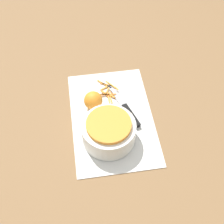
# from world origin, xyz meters

# --- Properties ---
(ground_plane) EXTENTS (4.00, 4.00, 0.00)m
(ground_plane) POSITION_xyz_m (0.00, 0.00, 0.00)
(ground_plane) COLOR olive
(cutting_board) EXTENTS (0.47, 0.30, 0.01)m
(cutting_board) POSITION_xyz_m (0.00, 0.00, 0.00)
(cutting_board) COLOR silver
(cutting_board) RESTS_ON ground_plane
(bowl_speckled) EXTENTS (0.19, 0.19, 0.09)m
(bowl_speckled) POSITION_xyz_m (-0.09, 0.02, 0.05)
(bowl_speckled) COLOR silver
(bowl_speckled) RESTS_ON cutting_board
(knife) EXTENTS (0.23, 0.10, 0.02)m
(knife) POSITION_xyz_m (0.01, -0.06, 0.01)
(knife) COLOR black
(knife) RESTS_ON cutting_board
(orange_left) EXTENTS (0.07, 0.07, 0.07)m
(orange_left) POSITION_xyz_m (0.06, 0.06, 0.04)
(orange_left) COLOR orange
(orange_left) RESTS_ON cutting_board
(peel_pile) EXTENTS (0.14, 0.11, 0.01)m
(peel_pile) POSITION_xyz_m (0.12, 0.00, 0.01)
(peel_pile) COLOR orange
(peel_pile) RESTS_ON cutting_board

